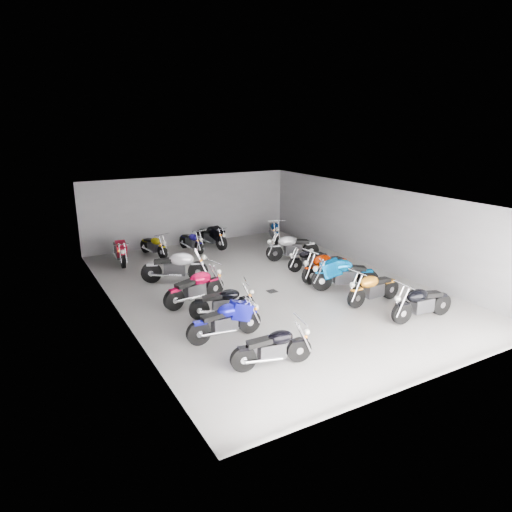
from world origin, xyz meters
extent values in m
plane|color=gray|center=(0.00, 0.00, 0.00)|extent=(14.00, 14.00, 0.00)
cube|color=slate|center=(0.00, 7.00, 1.60)|extent=(10.00, 0.10, 3.20)
cube|color=slate|center=(-5.00, 0.00, 1.60)|extent=(0.10, 14.00, 3.20)
cube|color=slate|center=(5.00, 0.00, 1.60)|extent=(0.10, 14.00, 3.20)
cube|color=black|center=(0.00, 0.00, 3.22)|extent=(10.00, 14.00, 0.04)
cube|color=black|center=(0.00, -0.50, 0.01)|extent=(0.32, 0.32, 0.01)
cylinder|color=black|center=(-1.90, -4.87, 0.31)|extent=(0.63, 0.24, 0.62)
cylinder|color=black|center=(-3.28, -4.61, 0.31)|extent=(0.63, 0.26, 0.62)
cube|color=#2D2D30|center=(-2.59, -4.74, 0.41)|extent=(0.67, 0.40, 0.39)
ellipsoid|color=black|center=(-2.38, -4.78, 0.71)|extent=(0.72, 0.50, 0.35)
cube|color=black|center=(-2.89, -4.69, 0.68)|extent=(0.63, 0.37, 0.18)
cylinder|color=black|center=(-2.20, -2.91, 0.33)|extent=(0.65, 0.14, 0.65)
cylinder|color=black|center=(-3.67, -2.89, 0.33)|extent=(0.65, 0.16, 0.65)
cube|color=#2D2D30|center=(-2.93, -2.90, 0.43)|extent=(0.67, 0.32, 0.41)
ellipsoid|color=#101097|center=(-2.71, -2.90, 0.75)|extent=(0.70, 0.42, 0.37)
cube|color=black|center=(-3.26, -2.90, 0.71)|extent=(0.63, 0.30, 0.19)
cylinder|color=black|center=(-1.74, -1.84, 0.30)|extent=(0.62, 0.30, 0.61)
cylinder|color=black|center=(-3.05, -1.42, 0.30)|extent=(0.62, 0.32, 0.61)
cube|color=#2D2D30|center=(-2.39, -1.63, 0.40)|extent=(0.67, 0.46, 0.38)
ellipsoid|color=black|center=(-2.19, -1.69, 0.70)|extent=(0.73, 0.56, 0.34)
cube|color=black|center=(-2.68, -1.54, 0.66)|extent=(0.63, 0.43, 0.17)
cylinder|color=black|center=(-1.95, -0.04, 0.34)|extent=(0.70, 0.29, 0.68)
cylinder|color=black|center=(-3.46, -0.40, 0.34)|extent=(0.70, 0.31, 0.68)
cube|color=#2D2D30|center=(-2.71, -0.22, 0.45)|extent=(0.75, 0.47, 0.43)
ellipsoid|color=#AA032C|center=(-2.48, -0.17, 0.79)|extent=(0.81, 0.58, 0.38)
cube|color=black|center=(-3.04, -0.30, 0.75)|extent=(0.70, 0.44, 0.19)
cylinder|color=black|center=(-1.80, 1.72, 0.37)|extent=(0.73, 0.43, 0.73)
cylinder|color=black|center=(-3.32, 2.39, 0.37)|extent=(0.74, 0.46, 0.73)
cube|color=#2D2D30|center=(-2.56, 2.06, 0.48)|extent=(0.82, 0.62, 0.46)
ellipsoid|color=silver|center=(-2.33, 1.95, 0.85)|extent=(0.90, 0.74, 0.41)
cube|color=black|center=(-2.89, 2.21, 0.80)|extent=(0.77, 0.58, 0.21)
cylinder|color=black|center=(1.88, -4.53, 0.33)|extent=(0.67, 0.18, 0.67)
cylinder|color=black|center=(3.39, -4.64, 0.33)|extent=(0.68, 0.20, 0.67)
cube|color=#2D2D30|center=(2.64, -4.59, 0.44)|extent=(0.70, 0.36, 0.42)
ellipsoid|color=black|center=(2.41, -4.57, 0.77)|extent=(0.74, 0.46, 0.37)
cube|color=black|center=(2.97, -4.61, 0.73)|extent=(0.65, 0.34, 0.19)
cylinder|color=black|center=(1.55, -2.98, 0.33)|extent=(0.66, 0.16, 0.65)
cylinder|color=black|center=(3.03, -2.93, 0.33)|extent=(0.66, 0.18, 0.65)
cube|color=#2D2D30|center=(2.29, -2.95, 0.43)|extent=(0.67, 0.33, 0.41)
ellipsoid|color=orange|center=(2.07, -2.96, 0.75)|extent=(0.71, 0.43, 0.37)
cube|color=black|center=(2.61, -2.94, 0.71)|extent=(0.63, 0.31, 0.19)
cylinder|color=black|center=(1.52, -1.25, 0.36)|extent=(0.71, 0.43, 0.72)
cylinder|color=black|center=(2.99, -1.92, 0.36)|extent=(0.72, 0.45, 0.72)
cube|color=#2D2D30|center=(2.26, -1.58, 0.47)|extent=(0.80, 0.61, 0.45)
ellipsoid|color=#005CAB|center=(2.03, -1.48, 0.83)|extent=(0.88, 0.72, 0.40)
cube|color=black|center=(2.58, -1.73, 0.78)|extent=(0.75, 0.57, 0.20)
cylinder|color=black|center=(1.56, -0.54, 0.34)|extent=(0.69, 0.20, 0.68)
cylinder|color=black|center=(3.10, -0.41, 0.34)|extent=(0.69, 0.22, 0.68)
cube|color=#2D2D30|center=(2.33, -0.47, 0.45)|extent=(0.72, 0.38, 0.43)
ellipsoid|color=#A11E00|center=(2.09, -0.49, 0.79)|extent=(0.76, 0.49, 0.38)
cube|color=black|center=(2.67, -0.44, 0.75)|extent=(0.67, 0.35, 0.19)
cylinder|color=black|center=(1.86, 0.87, 0.28)|extent=(0.58, 0.16, 0.57)
cylinder|color=black|center=(3.14, 0.76, 0.28)|extent=(0.58, 0.18, 0.57)
cube|color=#2D2D30|center=(2.50, 0.81, 0.37)|extent=(0.60, 0.32, 0.36)
ellipsoid|color=black|center=(2.30, 0.83, 0.66)|extent=(0.63, 0.41, 0.32)
cube|color=black|center=(2.78, 0.79, 0.62)|extent=(0.56, 0.29, 0.16)
cylinder|color=black|center=(1.91, 2.48, 0.35)|extent=(0.72, 0.31, 0.70)
cylinder|color=black|center=(3.46, 2.09, 0.35)|extent=(0.72, 0.33, 0.70)
cube|color=#2D2D30|center=(2.69, 2.28, 0.46)|extent=(0.77, 0.50, 0.44)
ellipsoid|color=#9E9FA3|center=(2.45, 2.34, 0.81)|extent=(0.83, 0.61, 0.40)
cube|color=black|center=(3.03, 2.20, 0.77)|extent=(0.73, 0.46, 0.20)
cylinder|color=black|center=(-3.80, 4.60, 0.33)|extent=(0.19, 0.67, 0.67)
cylinder|color=black|center=(-3.68, 6.10, 0.33)|extent=(0.21, 0.68, 0.67)
cube|color=#2D2D30|center=(-3.74, 5.35, 0.44)|extent=(0.36, 0.70, 0.42)
ellipsoid|color=#AC142A|center=(-3.76, 5.12, 0.77)|extent=(0.47, 0.74, 0.37)
cube|color=black|center=(-3.71, 5.68, 0.73)|extent=(0.34, 0.65, 0.19)
cylinder|color=black|center=(-2.03, 5.07, 0.30)|extent=(0.28, 0.60, 0.59)
cylinder|color=black|center=(-2.40, 6.36, 0.30)|extent=(0.29, 0.61, 0.59)
cube|color=#2D2D30|center=(-2.21, 5.72, 0.39)|extent=(0.43, 0.65, 0.37)
ellipsoid|color=gold|center=(-2.16, 5.52, 0.68)|extent=(0.53, 0.71, 0.33)
cube|color=black|center=(-2.29, 6.00, 0.65)|extent=(0.40, 0.61, 0.17)
cylinder|color=black|center=(-0.43, 4.94, 0.29)|extent=(0.21, 0.60, 0.59)
cylinder|color=black|center=(-0.63, 6.26, 0.29)|extent=(0.23, 0.60, 0.59)
cube|color=#2D2D30|center=(-0.53, 5.60, 0.39)|extent=(0.36, 0.63, 0.37)
ellipsoid|color=navy|center=(-0.50, 5.40, 0.68)|extent=(0.46, 0.68, 0.33)
cube|color=black|center=(-0.58, 5.89, 0.64)|extent=(0.34, 0.59, 0.17)
cylinder|color=black|center=(0.71, 5.07, 0.33)|extent=(0.30, 0.68, 0.67)
cylinder|color=black|center=(0.32, 6.53, 0.33)|extent=(0.32, 0.69, 0.67)
cube|color=#2D2D30|center=(0.51, 5.80, 0.44)|extent=(0.48, 0.74, 0.42)
ellipsoid|color=black|center=(0.57, 5.58, 0.77)|extent=(0.58, 0.79, 0.38)
cube|color=black|center=(0.43, 6.13, 0.73)|extent=(0.44, 0.69, 0.19)
cylinder|color=black|center=(3.39, 4.72, 0.32)|extent=(0.38, 0.65, 0.65)
cylinder|color=black|center=(3.97, 6.06, 0.32)|extent=(0.39, 0.65, 0.65)
cube|color=#2D2D30|center=(3.68, 5.39, 0.42)|extent=(0.54, 0.72, 0.40)
ellipsoid|color=navy|center=(3.59, 5.18, 0.75)|extent=(0.64, 0.79, 0.36)
cube|color=black|center=(3.81, 5.69, 0.71)|extent=(0.50, 0.68, 0.18)
camera|label=1|loc=(-7.62, -12.98, 5.57)|focal=32.00mm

